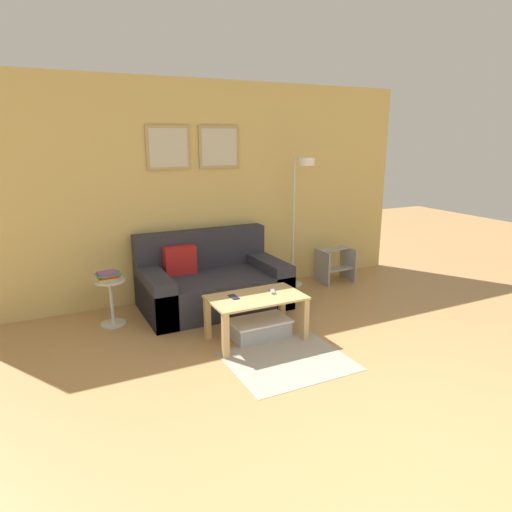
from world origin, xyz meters
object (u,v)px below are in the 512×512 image
at_px(couch, 211,283).
at_px(step_stool, 335,264).
at_px(side_table, 111,298).
at_px(book_stack, 108,276).
at_px(coffee_table, 256,305).
at_px(storage_bin, 260,328).
at_px(cell_phone, 234,297).
at_px(remote_control, 272,291).
at_px(floor_lamp, 300,204).

height_order(couch, step_stool, couch).
bearing_deg(side_table, book_stack, 138.95).
xyz_separation_m(coffee_table, storage_bin, (0.05, 0.02, -0.26)).
relative_size(coffee_table, cell_phone, 6.47).
bearing_deg(remote_control, step_stool, 55.61).
distance_m(coffee_table, storage_bin, 0.26).
bearing_deg(coffee_table, step_stool, 33.15).
xyz_separation_m(book_stack, step_stool, (2.97, 0.16, -0.29)).
height_order(floor_lamp, side_table, floor_lamp).
distance_m(side_table, book_stack, 0.24).
relative_size(couch, cell_phone, 11.43).
bearing_deg(remote_control, couch, 124.73).
bearing_deg(couch, step_stool, 3.74).
xyz_separation_m(coffee_table, remote_control, (0.20, 0.04, 0.10)).
bearing_deg(side_table, coffee_table, -39.94).
height_order(cell_phone, step_stool, step_stool).
distance_m(couch, coffee_table, 1.05).
height_order(coffee_table, cell_phone, cell_phone).
relative_size(floor_lamp, side_table, 3.43).
distance_m(side_table, step_stool, 2.97).
bearing_deg(floor_lamp, coffee_table, -135.97).
distance_m(book_stack, cell_phone, 1.36).
relative_size(couch, step_stool, 3.45).
distance_m(couch, cell_phone, 1.00).
height_order(coffee_table, book_stack, book_stack).
height_order(couch, coffee_table, couch).
height_order(storage_bin, book_stack, book_stack).
xyz_separation_m(coffee_table, cell_phone, (-0.20, 0.07, 0.09)).
bearing_deg(storage_bin, coffee_table, -157.01).
distance_m(couch, side_table, 1.13).
xyz_separation_m(coffee_table, step_stool, (1.78, 1.16, -0.11)).
xyz_separation_m(couch, floor_lamp, (1.24, 0.10, 0.83)).
relative_size(cell_phone, step_stool, 0.30).
bearing_deg(coffee_table, side_table, 140.06).
distance_m(remote_control, cell_phone, 0.40).
xyz_separation_m(couch, book_stack, (-1.14, -0.04, 0.26)).
relative_size(couch, book_stack, 6.35).
bearing_deg(cell_phone, floor_lamp, 36.91).
distance_m(side_table, cell_phone, 1.35).
distance_m(floor_lamp, remote_control, 1.61).
xyz_separation_m(couch, remote_control, (0.26, -1.00, 0.17)).
relative_size(storage_bin, side_table, 1.19).
xyz_separation_m(couch, step_stool, (1.84, 0.12, -0.03)).
bearing_deg(floor_lamp, step_stool, 2.10).
xyz_separation_m(storage_bin, remote_control, (0.15, 0.02, 0.36)).
height_order(storage_bin, floor_lamp, floor_lamp).
relative_size(side_table, remote_control, 3.24).
bearing_deg(remote_control, book_stack, 165.84).
height_order(couch, remote_control, couch).
height_order(floor_lamp, remote_control, floor_lamp).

